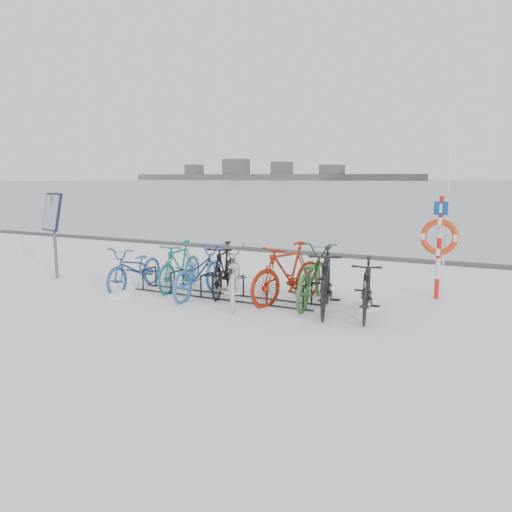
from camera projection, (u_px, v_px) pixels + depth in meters
ground at (222, 297)px, 9.95m from camera, size 900.00×900.00×0.00m
ice_sheet at (484, 184)px, 147.38m from camera, size 400.00×298.00×0.02m
quay_edge at (319, 254)px, 15.18m from camera, size 400.00×0.25×0.10m
bike_rack at (222, 288)px, 9.92m from camera, size 4.00×0.48×0.46m
info_board at (52, 217)px, 11.57m from camera, size 0.71×0.43×2.01m
lifebuoy_station at (440, 237)px, 9.58m from camera, size 0.71×0.22×3.67m
shoreline at (263, 175)px, 293.04m from camera, size 180.00×12.00×9.50m
bike_0 at (135, 266)px, 10.64m from camera, size 0.75×1.89×0.97m
bike_1 at (180, 264)px, 10.62m from camera, size 0.66×1.81×1.07m
bike_2 at (198, 271)px, 10.04m from camera, size 0.81×1.99×1.02m
bike_3 at (224, 267)px, 10.19m from camera, size 0.97×1.89×1.09m
bike_4 at (233, 273)px, 9.54m from camera, size 1.64×2.23×1.11m
bike_5 at (288, 271)px, 9.52m from camera, size 1.22×2.04×1.19m
bike_6 at (312, 274)px, 9.45m from camera, size 0.98×2.21×1.12m
bike_7 at (326, 279)px, 8.86m from camera, size 1.03×2.04×1.18m
bike_8 at (367, 286)px, 8.56m from camera, size 0.81×1.80×1.04m
snow_drifts at (198, 296)px, 10.06m from camera, size 5.61×2.16×0.22m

